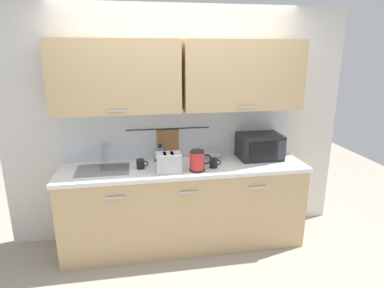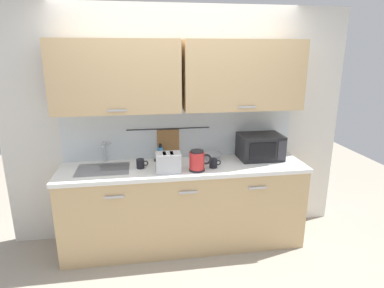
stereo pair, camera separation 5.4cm
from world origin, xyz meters
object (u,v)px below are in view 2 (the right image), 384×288
microwave (260,147)px  toaster (168,162)px  dish_soap_bottle (160,154)px  mug_near_sink (141,164)px  electric_kettle (197,161)px  mug_by_kettle (214,163)px  mixing_bowl (212,156)px

microwave → toaster: bearing=-166.1°
microwave → dish_soap_bottle: 1.09m
mug_near_sink → toaster: (0.27, -0.14, 0.05)m
electric_kettle → mug_by_kettle: bearing=16.8°
toaster → mug_by_kettle: toaster is taller
electric_kettle → mug_near_sink: (-0.55, 0.15, -0.05)m
mug_near_sink → dish_soap_bottle: bearing=40.0°
electric_kettle → mug_by_kettle: 0.19m
mug_near_sink → mixing_bowl: (0.77, 0.15, -0.00)m
mixing_bowl → toaster: 0.58m
mixing_bowl → microwave: bearing=-3.7°
dish_soap_bottle → mug_near_sink: (-0.21, -0.18, -0.04)m
dish_soap_bottle → mixing_bowl: (0.56, -0.03, -0.04)m
dish_soap_bottle → toaster: dish_soap_bottle is taller
electric_kettle → mug_by_kettle: size_ratio=1.89×
mixing_bowl → electric_kettle: bearing=-125.7°
microwave → mixing_bowl: 0.54m
microwave → mug_near_sink: microwave is taller
electric_kettle → mug_near_sink: electric_kettle is taller
microwave → dish_soap_bottle: microwave is taller
electric_kettle → mug_near_sink: size_ratio=1.89×
electric_kettle → mug_near_sink: bearing=164.7°
dish_soap_bottle → mug_near_sink: 0.28m
mug_by_kettle → dish_soap_bottle: bearing=152.2°
mixing_bowl → dish_soap_bottle: bearing=177.2°
microwave → mixing_bowl: (-0.53, 0.03, -0.09)m
mug_near_sink → electric_kettle: bearing=-15.3°
mixing_bowl → toaster: bearing=-150.1°
microwave → toaster: 1.06m
microwave → toaster: size_ratio=1.80×
mug_near_sink → mixing_bowl: bearing=11.0°
microwave → electric_kettle: bearing=-160.3°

